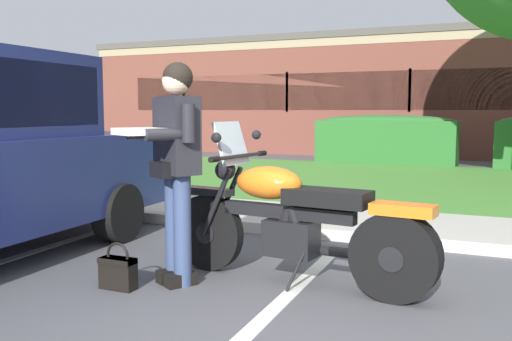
{
  "coord_description": "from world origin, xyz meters",
  "views": [
    {
      "loc": [
        1.28,
        -2.93,
        1.34
      ],
      "look_at": [
        -0.66,
        1.35,
        0.85
      ],
      "focal_mm": 40.3,
      "sensor_mm": 36.0,
      "label": 1
    }
  ],
  "objects_px": {
    "hedge_left": "(386,139)",
    "motorcycle": "(303,223)",
    "rider_person": "(175,155)",
    "brick_building": "(430,96)",
    "handbag": "(118,270)"
  },
  "relations": [
    {
      "from": "rider_person",
      "to": "brick_building",
      "type": "xyz_separation_m",
      "value": [
        -0.39,
        16.71,
        0.83
      ]
    },
    {
      "from": "rider_person",
      "to": "hedge_left",
      "type": "xyz_separation_m",
      "value": [
        -0.56,
        10.45,
        -0.36
      ]
    },
    {
      "from": "rider_person",
      "to": "brick_building",
      "type": "distance_m",
      "value": 16.73
    },
    {
      "from": "motorcycle",
      "to": "hedge_left",
      "type": "distance_m",
      "value": 10.19
    },
    {
      "from": "motorcycle",
      "to": "hedge_left",
      "type": "bearing_deg",
      "value": 98.29
    },
    {
      "from": "motorcycle",
      "to": "brick_building",
      "type": "bearing_deg",
      "value": 94.55
    },
    {
      "from": "motorcycle",
      "to": "brick_building",
      "type": "xyz_separation_m",
      "value": [
        -1.3,
        16.34,
        1.35
      ]
    },
    {
      "from": "rider_person",
      "to": "brick_building",
      "type": "bearing_deg",
      "value": 91.35
    },
    {
      "from": "handbag",
      "to": "brick_building",
      "type": "height_order",
      "value": "brick_building"
    },
    {
      "from": "rider_person",
      "to": "hedge_left",
      "type": "height_order",
      "value": "rider_person"
    },
    {
      "from": "rider_person",
      "to": "handbag",
      "type": "relative_size",
      "value": 4.74
    },
    {
      "from": "rider_person",
      "to": "handbag",
      "type": "bearing_deg",
      "value": -138.04
    },
    {
      "from": "brick_building",
      "to": "handbag",
      "type": "bearing_deg",
      "value": -89.78
    },
    {
      "from": "hedge_left",
      "to": "motorcycle",
      "type": "bearing_deg",
      "value": -81.71
    },
    {
      "from": "handbag",
      "to": "brick_building",
      "type": "xyz_separation_m",
      "value": [
        -0.07,
        17.0,
        1.69
      ]
    }
  ]
}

